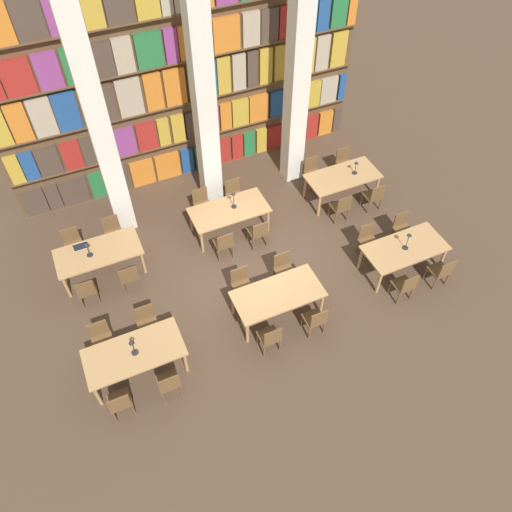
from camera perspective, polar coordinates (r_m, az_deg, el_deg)
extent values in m
plane|color=#4C3828|center=(11.93, -0.28, -1.62)|extent=(40.00, 40.00, 0.00)
cube|color=brown|center=(13.15, -8.11, 19.18)|extent=(9.49, 0.06, 5.50)
cube|color=brown|center=(14.70, -6.95, 9.96)|extent=(9.49, 0.35, 0.03)
cube|color=#47382D|center=(14.17, -23.95, 5.76)|extent=(0.55, 0.20, 0.77)
cube|color=#47382D|center=(14.13, -22.14, 6.37)|extent=(0.33, 0.20, 0.77)
cube|color=#47382D|center=(14.11, -20.03, 7.07)|extent=(0.69, 0.20, 0.77)
cube|color=#236B38|center=(14.11, -17.69, 7.84)|extent=(0.37, 0.20, 0.77)
cube|color=#47382D|center=(14.13, -15.57, 8.52)|extent=(0.60, 0.20, 0.77)
cube|color=orange|center=(14.19, -12.87, 9.37)|extent=(0.63, 0.20, 0.77)
cube|color=orange|center=(14.28, -10.10, 10.21)|extent=(0.68, 0.20, 0.77)
cube|color=navy|center=(14.38, -7.92, 10.86)|extent=(0.34, 0.20, 0.77)
cube|color=#236B38|center=(14.50, -5.73, 11.49)|extent=(0.69, 0.20, 0.77)
cube|color=maroon|center=(14.63, -3.74, 12.04)|extent=(0.32, 0.20, 0.77)
cube|color=maroon|center=(14.75, -2.24, 12.45)|extent=(0.34, 0.20, 0.77)
cube|color=#236B38|center=(14.86, -0.90, 12.81)|extent=(0.33, 0.20, 0.77)
cube|color=#B7932D|center=(14.99, 0.52, 13.17)|extent=(0.31, 0.20, 0.77)
cube|color=maroon|center=(15.14, 2.02, 13.56)|extent=(0.48, 0.20, 0.77)
cube|color=#47382D|center=(15.31, 3.63, 13.95)|extent=(0.30, 0.20, 0.77)
cube|color=orange|center=(15.46, 4.93, 14.26)|extent=(0.34, 0.20, 0.77)
cube|color=maroon|center=(15.63, 6.27, 14.58)|extent=(0.38, 0.20, 0.77)
cube|color=orange|center=(15.84, 7.83, 14.93)|extent=(0.45, 0.20, 0.77)
cube|color=#47382D|center=(16.02, 9.06, 15.20)|extent=(0.24, 0.20, 0.77)
cube|color=brown|center=(14.03, -7.37, 13.42)|extent=(9.49, 0.35, 0.03)
cube|color=#B7932D|center=(13.52, -25.89, 8.95)|extent=(0.31, 0.20, 0.78)
cube|color=navy|center=(13.49, -24.50, 9.43)|extent=(0.33, 0.20, 0.78)
cube|color=#47382D|center=(13.46, -22.61, 10.08)|extent=(0.52, 0.20, 0.78)
cube|color=maroon|center=(13.44, -20.33, 10.84)|extent=(0.46, 0.20, 0.78)
cube|color=#47382D|center=(13.45, -17.94, 11.61)|extent=(0.64, 0.20, 0.78)
cube|color=#84387A|center=(13.49, -15.09, 12.51)|extent=(0.67, 0.20, 0.78)
cube|color=maroon|center=(13.56, -12.44, 13.31)|extent=(0.51, 0.20, 0.78)
cube|color=#B7932D|center=(13.63, -10.57, 13.85)|extent=(0.30, 0.20, 0.78)
cube|color=#B7932D|center=(13.70, -8.97, 14.30)|extent=(0.34, 0.20, 0.78)
cube|color=#47382D|center=(13.78, -7.36, 14.75)|extent=(0.36, 0.20, 0.78)
cube|color=#84387A|center=(13.90, -5.40, 15.27)|extent=(0.50, 0.20, 0.78)
cube|color=orange|center=(14.02, -3.57, 15.74)|extent=(0.31, 0.20, 0.78)
cube|color=#B7932D|center=(14.15, -1.90, 16.15)|extent=(0.47, 0.20, 0.78)
cube|color=orange|center=(14.33, 0.21, 16.65)|extent=(0.56, 0.20, 0.78)
cube|color=navy|center=(14.54, 2.40, 17.15)|extent=(0.48, 0.20, 0.78)
cube|color=#236B38|center=(14.77, 4.51, 17.60)|extent=(0.53, 0.20, 0.78)
cube|color=#B7932D|center=(15.00, 6.38, 17.98)|extent=(0.47, 0.20, 0.78)
cube|color=tan|center=(15.24, 8.18, 18.33)|extent=(0.53, 0.20, 0.78)
cube|color=navy|center=(15.44, 9.65, 18.60)|extent=(0.20, 0.20, 0.78)
cube|color=brown|center=(13.42, -7.85, 17.22)|extent=(9.49, 0.35, 0.03)
cube|color=orange|center=(12.82, -25.50, 13.69)|extent=(0.43, 0.20, 0.96)
cube|color=tan|center=(12.80, -23.26, 14.46)|extent=(0.51, 0.20, 0.96)
cube|color=navy|center=(12.79, -20.86, 15.26)|extent=(0.54, 0.20, 0.96)
cube|color=#236B38|center=(12.80, -18.76, 15.93)|extent=(0.27, 0.20, 0.96)
cube|color=#47382D|center=(12.83, -17.01, 16.48)|extent=(0.48, 0.20, 0.96)
cube|color=tan|center=(12.89, -14.31, 17.28)|extent=(0.59, 0.20, 0.96)
cube|color=orange|center=(12.97, -11.71, 18.01)|extent=(0.43, 0.20, 0.96)
cube|color=orange|center=(13.07, -9.33, 18.64)|extent=(0.53, 0.20, 0.96)
cube|color=#B7932D|center=(13.19, -7.12, 19.20)|extent=(0.32, 0.20, 0.96)
cube|color=navy|center=(13.29, -5.46, 19.60)|extent=(0.38, 0.20, 0.96)
cube|color=#B7932D|center=(13.40, -3.82, 19.98)|extent=(0.35, 0.20, 0.96)
cube|color=tan|center=(13.53, -2.08, 20.36)|extent=(0.35, 0.20, 0.96)
cube|color=#47382D|center=(13.65, -0.56, 20.68)|extent=(0.26, 0.20, 0.96)
cube|color=#B7932D|center=(13.79, 1.01, 20.99)|extent=(0.35, 0.20, 0.96)
cube|color=#B7932D|center=(13.96, 2.72, 21.31)|extent=(0.36, 0.20, 0.96)
cube|color=#84387A|center=(14.14, 4.42, 21.62)|extent=(0.42, 0.20, 0.96)
cube|color=#B7932D|center=(14.32, 5.98, 21.88)|extent=(0.31, 0.20, 0.96)
cube|color=tan|center=(14.50, 7.47, 22.11)|extent=(0.39, 0.20, 0.96)
cube|color=#B7932D|center=(14.74, 9.30, 22.38)|extent=(0.46, 0.20, 0.96)
cube|color=brown|center=(12.88, -8.40, 21.35)|extent=(9.49, 0.35, 0.03)
cube|color=maroon|center=(12.31, -25.61, 18.02)|extent=(0.64, 0.20, 0.82)
cube|color=#84387A|center=(12.29, -22.71, 19.01)|extent=(0.52, 0.20, 0.82)
cube|color=#236B38|center=(12.30, -20.40, 19.75)|extent=(0.35, 0.20, 0.82)
cube|color=#47382D|center=(12.34, -17.67, 20.58)|extent=(0.67, 0.20, 0.82)
cube|color=tan|center=(12.40, -14.97, 21.35)|extent=(0.43, 0.20, 0.82)
cube|color=#236B38|center=(12.49, -12.19, 22.09)|extent=(0.62, 0.20, 0.82)
cube|color=#84387A|center=(12.60, -9.76, 22.69)|extent=(0.31, 0.20, 0.82)
cube|color=orange|center=(12.67, -8.24, 23.05)|extent=(0.30, 0.20, 0.82)
cube|color=#84387A|center=(12.78, -6.30, 23.48)|extent=(0.49, 0.20, 0.82)
cube|color=orange|center=(12.97, -3.51, 24.05)|extent=(0.68, 0.20, 0.82)
cube|color=tan|center=(13.18, -0.67, 24.58)|extent=(0.45, 0.20, 0.82)
cube|color=#47382D|center=(13.37, 1.42, 24.93)|extent=(0.46, 0.20, 0.82)
cube|color=maroon|center=(13.59, 3.76, 25.29)|extent=(0.57, 0.20, 0.82)
cube|color=navy|center=(13.84, 6.00, 25.59)|extent=(0.40, 0.20, 0.82)
cube|color=navy|center=(14.02, 7.59, 25.79)|extent=(0.34, 0.20, 0.82)
cube|color=#236B38|center=(14.25, 9.37, 25.98)|extent=(0.45, 0.20, 0.82)
cube|color=orange|center=(14.45, 10.83, 26.13)|extent=(0.24, 0.20, 0.82)
cube|color=brown|center=(12.41, -9.02, 25.82)|extent=(9.49, 0.35, 0.03)
cube|color=orange|center=(11.85, -27.17, 22.59)|extent=(0.39, 0.20, 0.84)
cube|color=#47382D|center=(11.83, -24.63, 23.46)|extent=(0.60, 0.20, 0.84)
cube|color=#84387A|center=(11.84, -22.32, 24.21)|extent=(0.27, 0.20, 0.84)
cube|color=navy|center=(11.86, -20.40, 24.80)|extent=(0.35, 0.20, 0.84)
cube|color=#B7932D|center=(11.90, -18.32, 25.40)|extent=(0.42, 0.20, 0.84)
cube|color=#47382D|center=(11.96, -15.56, 26.14)|extent=(0.59, 0.20, 0.84)
cube|color=silver|center=(11.51, -17.53, 13.99)|extent=(0.47, 0.47, 6.00)
cube|color=silver|center=(11.88, -6.00, 17.26)|extent=(0.47, 0.47, 6.00)
cube|color=silver|center=(12.70, 4.76, 19.63)|extent=(0.47, 0.47, 6.00)
cube|color=tan|center=(10.12, -13.79, -10.67)|extent=(1.92, 0.95, 0.04)
cylinder|color=tan|center=(10.29, -17.65, -14.99)|extent=(0.07, 0.07, 0.70)
cylinder|color=tan|center=(10.26, -8.05, -11.89)|extent=(0.07, 0.07, 0.70)
cylinder|color=tan|center=(10.70, -18.55, -11.42)|extent=(0.07, 0.07, 0.70)
cylinder|color=tan|center=(10.67, -9.42, -8.46)|extent=(0.07, 0.07, 0.70)
cylinder|color=brown|center=(10.34, -16.29, -15.66)|extent=(0.04, 0.04, 0.40)
cylinder|color=brown|center=(10.32, -14.32, -15.06)|extent=(0.04, 0.04, 0.40)
cylinder|color=brown|center=(10.19, -15.84, -17.29)|extent=(0.04, 0.04, 0.40)
cylinder|color=brown|center=(10.16, -13.82, -16.68)|extent=(0.04, 0.04, 0.40)
cube|color=brown|center=(10.06, -15.33, -15.64)|extent=(0.42, 0.40, 0.04)
cube|color=brown|center=(9.77, -15.35, -15.98)|extent=(0.40, 0.03, 0.42)
cylinder|color=brown|center=(10.85, -15.73, -10.38)|extent=(0.04, 0.04, 0.40)
cylinder|color=brown|center=(10.88, -17.56, -10.96)|extent=(0.04, 0.04, 0.40)
cylinder|color=brown|center=(11.04, -16.14, -8.96)|extent=(0.04, 0.04, 0.40)
cylinder|color=brown|center=(11.07, -17.94, -9.53)|extent=(0.04, 0.04, 0.40)
cube|color=brown|center=(10.77, -17.11, -9.35)|extent=(0.42, 0.40, 0.04)
cube|color=brown|center=(10.69, -17.60, -7.91)|extent=(0.40, 0.03, 0.42)
cylinder|color=brown|center=(10.31, -11.09, -14.01)|extent=(0.04, 0.04, 0.40)
cylinder|color=brown|center=(10.32, -9.14, -13.36)|extent=(0.04, 0.04, 0.40)
cylinder|color=brown|center=(10.15, -10.51, -15.61)|extent=(0.04, 0.04, 0.40)
cylinder|color=brown|center=(10.16, -8.53, -14.94)|extent=(0.04, 0.04, 0.40)
cube|color=brown|center=(10.04, -9.99, -13.92)|extent=(0.42, 0.40, 0.04)
cube|color=brown|center=(9.75, -9.83, -14.21)|extent=(0.40, 0.03, 0.42)
cylinder|color=brown|center=(10.85, -10.87, -8.80)|extent=(0.04, 0.04, 0.40)
cylinder|color=brown|center=(10.84, -12.70, -9.40)|extent=(0.04, 0.04, 0.40)
cylinder|color=brown|center=(11.04, -11.39, -7.41)|extent=(0.04, 0.04, 0.40)
cylinder|color=brown|center=(11.03, -13.18, -8.00)|extent=(0.04, 0.04, 0.40)
cube|color=brown|center=(10.76, -12.22, -7.77)|extent=(0.42, 0.40, 0.04)
cube|color=brown|center=(10.67, -12.70, -6.32)|extent=(0.40, 0.03, 0.42)
cylinder|color=#232328|center=(10.09, -13.66, -10.66)|extent=(0.14, 0.14, 0.01)
cylinder|color=#232328|center=(9.94, -13.84, -10.15)|extent=(0.02, 0.02, 0.34)
cone|color=#232328|center=(9.77, -14.06, -9.54)|extent=(0.11, 0.11, 0.07)
cube|color=tan|center=(10.62, 2.51, -4.35)|extent=(1.92, 0.95, 0.04)
cylinder|color=tan|center=(10.51, -0.99, -8.72)|extent=(0.07, 0.07, 0.70)
cylinder|color=tan|center=(11.00, 7.50, -5.45)|extent=(0.07, 0.07, 0.70)
cylinder|color=tan|center=(10.92, -2.64, -5.51)|extent=(0.07, 0.07, 0.70)
cylinder|color=tan|center=(11.39, 5.59, -2.52)|extent=(0.07, 0.07, 0.70)
cylinder|color=brown|center=(10.61, 0.16, -9.37)|extent=(0.04, 0.04, 0.40)
cylinder|color=brown|center=(10.70, 1.94, -8.69)|extent=(0.04, 0.04, 0.40)
cylinder|color=brown|center=(10.46, 0.94, -10.82)|extent=(0.04, 0.04, 0.40)
cylinder|color=brown|center=(10.54, 2.75, -10.11)|extent=(0.04, 0.04, 0.40)
cube|color=brown|center=(10.39, 1.47, -9.11)|extent=(0.42, 0.40, 0.04)
cube|color=brown|center=(10.10, 1.95, -9.25)|extent=(0.40, 0.03, 0.42)
cylinder|color=brown|center=(11.22, -0.35, -4.55)|extent=(0.04, 0.04, 0.40)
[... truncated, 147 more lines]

